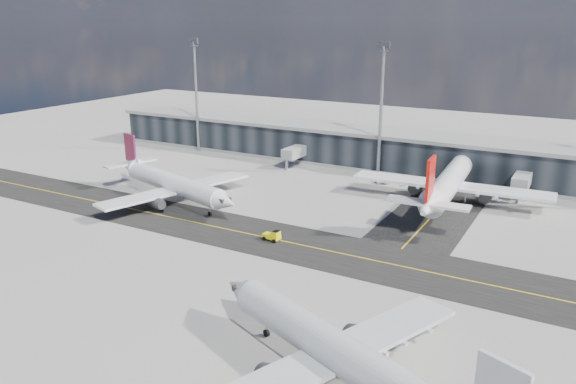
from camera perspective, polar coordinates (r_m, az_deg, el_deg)
name	(u,v)px	position (r m, az deg, el deg)	size (l,w,h in m)	color
ground	(266,249)	(85.48, -2.27, -5.80)	(300.00, 300.00, 0.00)	gray
taxiway_lanes	(320,231)	(92.48, 3.28, -3.99)	(180.00, 63.00, 0.03)	black
terminal_concourse	(389,151)	(132.02, 10.26, 4.07)	(152.00, 19.80, 8.80)	black
floodlight_masts	(381,105)	(123.49, 9.45, 8.67)	(102.50, 0.70, 28.90)	gray
airliner_af	(172,183)	(108.32, -11.68, 0.87)	(36.29, 31.26, 10.94)	white
airliner_redtail	(449,183)	(108.50, 16.02, 0.93)	(37.11, 43.54, 12.90)	white
airliner_near	(343,356)	(53.90, 5.58, -16.21)	(36.39, 31.48, 11.23)	#BABCBE
baggage_tug	(273,236)	(88.05, -1.54, -4.46)	(3.00, 1.76, 1.79)	#F6EF0C
service_van	(383,178)	(122.00, 9.59, 1.44)	(2.65, 5.74, 1.59)	white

